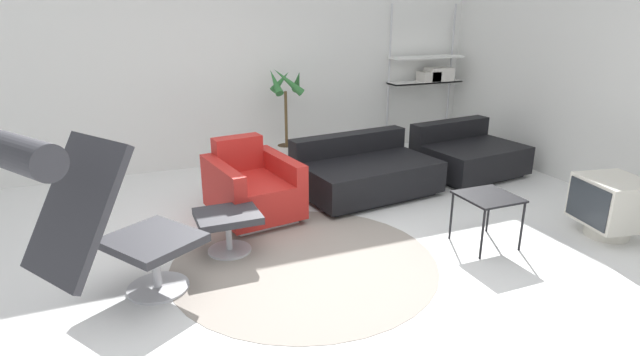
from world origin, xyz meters
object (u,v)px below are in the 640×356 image
object	(u,v)px
potted_plant	(286,124)
shelf_unit	(430,75)
ottoman	(228,222)
couch_low	(365,173)
armchair_red	(252,189)
crt_television	(611,205)
lounge_chair	(92,210)
side_table	(488,201)
couch_second	(467,156)

from	to	relation	value
potted_plant	shelf_unit	xyz separation A→B (m)	(2.24, 0.23, 0.48)
ottoman	potted_plant	bearing A→B (deg)	59.56
couch_low	potted_plant	bearing A→B (deg)	-76.07
ottoman	shelf_unit	world-z (taller)	shelf_unit
armchair_red	couch_low	xyz separation A→B (m)	(1.30, 0.15, -0.04)
ottoman	crt_television	bearing A→B (deg)	-17.05
potted_plant	lounge_chair	bearing A→B (deg)	-128.98
lounge_chair	armchair_red	world-z (taller)	lounge_chair
couch_low	shelf_unit	size ratio (longest dim) A/B	0.77
ottoman	crt_television	distance (m)	3.33
side_table	shelf_unit	world-z (taller)	shelf_unit
couch_low	crt_television	distance (m)	2.35
crt_television	couch_second	bearing A→B (deg)	11.11
armchair_red	potted_plant	bearing A→B (deg)	-129.54
lounge_chair	shelf_unit	size ratio (longest dim) A/B	0.64
shelf_unit	crt_television	bearing A→B (deg)	-94.67
couch_second	side_table	world-z (taller)	couch_second
ottoman	crt_television	xyz separation A→B (m)	(3.19, -0.98, 0.03)
ottoman	armchair_red	xyz separation A→B (m)	(0.38, 0.67, 0.01)
ottoman	couch_second	distance (m)	3.30
armchair_red	couch_second	bearing A→B (deg)	177.25
crt_television	shelf_unit	xyz separation A→B (m)	(0.27, 3.27, 0.75)
couch_second	armchair_red	bearing A→B (deg)	-1.18
couch_second	potted_plant	world-z (taller)	potted_plant
couch_second	potted_plant	size ratio (longest dim) A/B	0.97
ottoman	couch_low	world-z (taller)	couch_low
potted_plant	ottoman	bearing A→B (deg)	-120.44
armchair_red	couch_second	xyz separation A→B (m)	(2.78, 0.29, -0.04)
lounge_chair	shelf_unit	world-z (taller)	shelf_unit
crt_television	shelf_unit	distance (m)	3.36
couch_low	couch_second	xyz separation A→B (m)	(1.47, 0.14, -0.00)
couch_second	side_table	size ratio (longest dim) A/B	2.79
shelf_unit	couch_second	bearing A→B (deg)	-102.47
lounge_chair	potted_plant	bearing A→B (deg)	108.31
armchair_red	couch_low	size ratio (longest dim) A/B	0.64
side_table	shelf_unit	distance (m)	3.36
side_table	shelf_unit	size ratio (longest dim) A/B	0.22
ottoman	couch_second	xyz separation A→B (m)	(3.16, 0.96, -0.03)
armchair_red	couch_second	world-z (taller)	armchair_red
ottoman	side_table	world-z (taller)	side_table
side_table	potted_plant	distance (m)	2.89
couch_second	shelf_unit	xyz separation A→B (m)	(0.29, 1.33, 0.81)
armchair_red	shelf_unit	size ratio (longest dim) A/B	0.49
couch_low	crt_television	bearing A→B (deg)	122.70
lounge_chair	shelf_unit	xyz separation A→B (m)	(4.40, 2.90, 0.29)
side_table	shelf_unit	bearing A→B (deg)	64.92
ottoman	side_table	bearing A→B (deg)	-18.87
armchair_red	lounge_chair	bearing A→B (deg)	35.30
couch_low	couch_second	bearing A→B (deg)	178.17
shelf_unit	side_table	bearing A→B (deg)	-115.08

